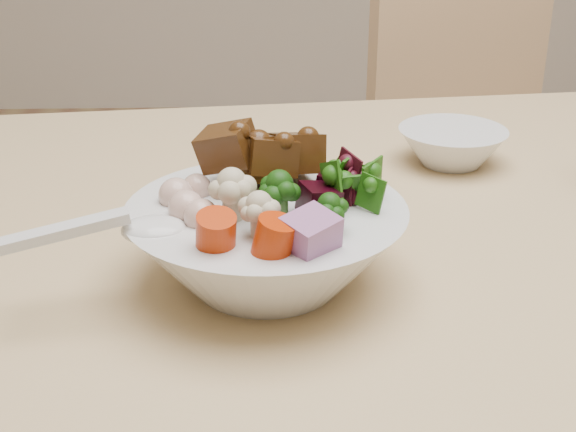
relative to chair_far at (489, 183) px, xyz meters
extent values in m
cylinder|color=tan|center=(-0.85, -0.44, -0.15)|extent=(0.06, 0.06, 0.74)
cube|color=tan|center=(0.03, -0.07, -0.06)|extent=(0.57, 0.57, 0.04)
cube|color=tan|center=(-0.05, 0.11, 0.17)|extent=(0.40, 0.21, 0.47)
cylinder|color=tan|center=(-0.05, -0.31, -0.31)|extent=(0.03, 0.03, 0.44)
cylinder|color=tan|center=(-0.21, 0.02, -0.31)|extent=(0.03, 0.03, 0.44)
cylinder|color=tan|center=(0.12, 0.17, -0.31)|extent=(0.03, 0.03, 0.44)
sphere|color=black|center=(-0.44, -0.88, 0.34)|extent=(0.04, 0.04, 0.04)
sphere|color=beige|center=(-0.48, -0.88, 0.35)|extent=(0.04, 0.04, 0.04)
cube|color=black|center=(-0.39, -0.84, 0.34)|extent=(0.04, 0.04, 0.03)
cube|color=#975B8F|center=(-0.42, -0.94, 0.34)|extent=(0.05, 0.05, 0.04)
cylinder|color=#B72604|center=(-0.49, -0.93, 0.34)|extent=(0.04, 0.04, 0.03)
sphere|color=#D1A492|center=(-0.52, -0.87, 0.34)|extent=(0.03, 0.03, 0.03)
ellipsoid|color=silver|center=(-0.55, -0.90, 0.33)|extent=(0.06, 0.05, 0.02)
cube|color=silver|center=(-0.61, -0.91, 0.34)|extent=(0.11, 0.04, 0.02)
camera|label=1|loc=(-0.46, -1.48, 0.61)|focal=50.00mm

